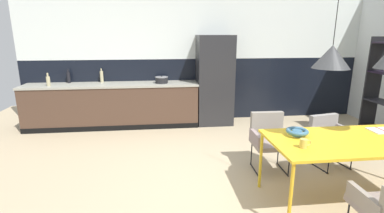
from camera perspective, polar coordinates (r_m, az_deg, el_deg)
The scene contains 16 objects.
ground_plane at distance 3.67m, azimuth 8.38°, elevation -16.45°, with size 9.58×9.58×0.00m, color tan.
back_wall_splashback_dark at distance 6.33m, azimuth 1.44°, elevation 3.49°, with size 7.37×0.12×1.34m, color black.
back_wall_panel_upper at distance 6.21m, azimuth 1.52°, elevation 15.72°, with size 7.37×0.12×1.34m, color silver.
kitchen_counter at distance 6.04m, azimuth -15.48°, elevation 0.25°, with size 3.45×0.63×0.89m.
refrigerator_column at distance 5.98m, azimuth 4.52°, elevation 5.23°, with size 0.73×0.60×1.84m, color #232326.
dining_table at distance 3.59m, azimuth 29.41°, elevation -6.38°, with size 1.81×0.90×0.75m.
armchair_near_window at distance 4.56m, azimuth 25.73°, elevation -4.84°, with size 0.56×0.55×0.72m.
armchair_corner_seat at distance 4.13m, azimuth 15.13°, elevation -5.49°, with size 0.50×0.48×0.80m.
fruit_bowl at distance 3.42m, azimuth 20.29°, elevation -4.74°, with size 0.25×0.25×0.08m.
open_book at distance 4.05m, azimuth 33.75°, elevation -4.01°, with size 0.27×0.22×0.02m.
mug_glass_clear at distance 3.09m, azimuth 21.45°, elevation -6.89°, with size 0.12×0.07×0.10m.
cooking_pot at distance 5.84m, azimuth -6.10°, elevation 5.31°, with size 0.26×0.26×0.15m.
bottle_wine_green at distance 6.18m, azimuth -17.60°, elevation 5.74°, with size 0.07×0.07×0.28m.
bottle_oil_tall at distance 6.33m, azimuth -23.44°, elevation 5.39°, with size 0.07×0.07×0.28m.
bottle_vinegar_dark at distance 6.13m, azimuth -26.80°, elevation 4.62°, with size 0.07×0.07×0.25m.
pendant_lamp_over_table_near at distance 3.19m, azimuth 26.14°, elevation 8.93°, with size 0.36×0.36×1.10m.
Camera 1 is at (-0.86, -3.03, 1.87)m, focal length 26.68 mm.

